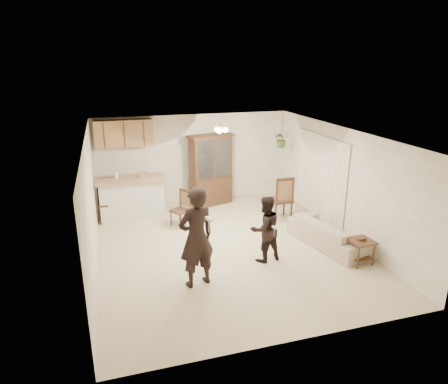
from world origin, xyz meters
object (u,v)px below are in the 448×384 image
object	(u,v)px
sofa	(329,230)
side_table	(360,251)
chair_bar	(109,209)
chair_hutch_left	(180,216)
child	(265,230)
china_hutch	(211,170)
chair_hutch_right	(280,207)
adult	(196,239)

from	to	relation	value
sofa	side_table	bearing A→B (deg)	179.31
chair_bar	chair_hutch_left	size ratio (longest dim) A/B	1.20
child	china_hutch	bearing A→B (deg)	-98.23
sofa	china_hutch	distance (m)	3.87
chair_bar	chair_hutch_left	distance (m)	1.89
sofa	chair_hutch_right	distance (m)	1.78
side_table	sofa	bearing A→B (deg)	101.33
side_table	chair_hutch_left	xyz separation A→B (m)	(-3.11, 2.94, -0.01)
sofa	chair_hutch_left	xyz separation A→B (m)	(-2.93, 2.03, -0.11)
sofa	adult	distance (m)	3.28
chair_hutch_left	sofa	bearing A→B (deg)	22.70
adult	chair_bar	world-z (taller)	adult
sofa	chair_bar	size ratio (longest dim) A/B	1.72
china_hutch	adult	bearing A→B (deg)	-124.25
sofa	child	world-z (taller)	child
child	chair_hutch_left	world-z (taller)	child
sofa	chair_hutch_right	size ratio (longest dim) A/B	1.60
china_hutch	side_table	bearing A→B (deg)	-81.32
sofa	side_table	distance (m)	0.93
adult	chair_hutch_right	xyz separation A→B (m)	(2.76, 2.49, -0.57)
china_hutch	chair_hutch_left	xyz separation A→B (m)	(-1.13, -1.34, -0.73)
sofa	china_hutch	bearing A→B (deg)	16.10
chair_bar	adult	bearing A→B (deg)	-70.95
chair_hutch_left	chair_hutch_right	size ratio (longest dim) A/B	0.77
chair_bar	chair_hutch_left	bearing A→B (deg)	-29.66
china_hutch	chair_bar	xyz separation A→B (m)	(-2.82, -0.49, -0.68)
china_hutch	chair_bar	distance (m)	2.94
adult	side_table	distance (m)	3.39
chair_bar	child	bearing A→B (deg)	-49.07
china_hutch	chair_hutch_left	bearing A→B (deg)	-146.43
child	chair_bar	distance (m)	4.33
side_table	chair_bar	distance (m)	6.11
chair_hutch_left	adult	bearing A→B (deg)	-36.97
child	chair_hutch_right	distance (m)	2.35
side_table	chair_hutch_right	size ratio (longest dim) A/B	0.48
sofa	adult	xyz separation A→B (m)	(-3.14, -0.75, 0.53)
china_hutch	child	bearing A→B (deg)	-103.31
adult	chair_bar	bearing A→B (deg)	-84.19
adult	china_hutch	size ratio (longest dim) A/B	0.90
child	side_table	size ratio (longest dim) A/B	2.41
china_hutch	chair_bar	world-z (taller)	china_hutch
china_hutch	chair_hutch_left	size ratio (longest dim) A/B	2.20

